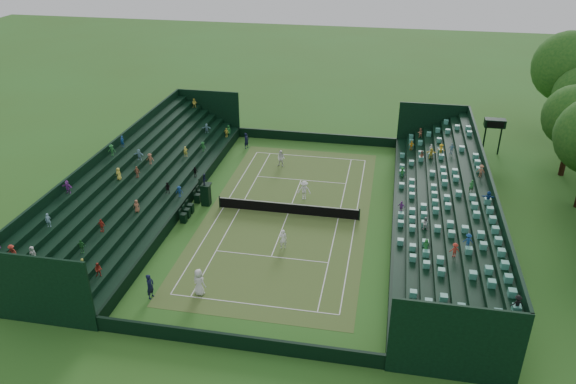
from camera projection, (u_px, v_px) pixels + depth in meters
The scene contains 18 objects.
ground at pixel (288, 214), 45.77m from camera, with size 160.00×160.00×0.00m, color #315C1D.
court_surface at pixel (288, 214), 45.77m from camera, with size 12.97×26.77×0.01m, color #2F7125.
perimeter_wall_north at pixel (316, 137), 59.43m from camera, with size 17.17×0.20×1.00m, color black.
perimeter_wall_south at pixel (235, 342), 31.66m from camera, with size 17.17×0.20×1.00m, color black.
perimeter_wall_east at pixel (394, 218), 44.13m from camera, with size 0.20×31.77×1.00m, color black.
perimeter_wall_west at pixel (189, 199), 46.96m from camera, with size 0.20×31.77×1.00m, color black.
north_grandstand at pixel (450, 211), 42.96m from camera, with size 6.60×32.00×4.90m.
south_grandstand at pixel (140, 184), 47.17m from camera, with size 6.60×32.00×4.90m.
tennis_net at pixel (288, 208), 45.53m from camera, with size 11.67×0.10×1.06m.
scoreboard_tower at pixel (495, 124), 55.37m from camera, with size 2.00×1.00×3.70m.
umpire_chair at pixel (205, 192), 46.63m from camera, with size 0.91×0.91×2.85m.
courtside_chairs at pixel (194, 203), 46.56m from camera, with size 0.51×5.48×1.10m.
player_near_west at pixel (199, 282), 35.92m from camera, with size 0.92×0.60×1.88m, color silver.
player_near_east at pixel (283, 239), 40.84m from camera, with size 0.57×0.38×1.57m, color white.
player_far_west at pixel (281, 159), 53.70m from camera, with size 0.79×0.62×1.62m, color white.
player_far_east at pixel (304, 190), 47.68m from camera, with size 1.10×0.64×1.71m, color white.
line_judge_north at pixel (246, 141), 57.74m from camera, with size 0.60×0.40×1.65m, color black.
line_judge_south at pixel (150, 286), 35.64m from camera, with size 0.63×0.42×1.74m, color black.
Camera 1 is at (7.47, -39.21, 22.48)m, focal length 35.00 mm.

